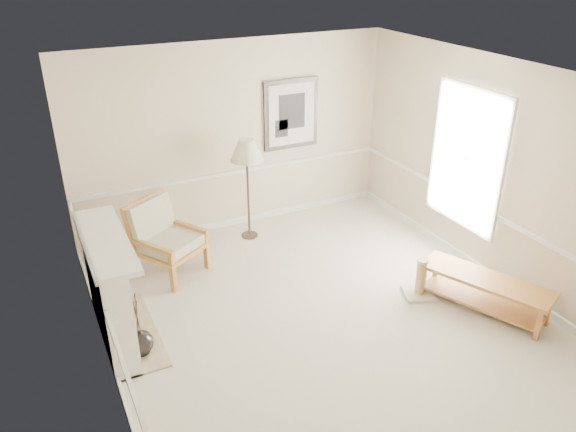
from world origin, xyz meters
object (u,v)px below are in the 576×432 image
object	(u,v)px
scratching_post	(420,284)
bench	(484,288)
floor_vase	(141,343)
floor_lamp	(247,153)
armchair	(162,235)

from	to	relation	value
scratching_post	bench	bearing A→B (deg)	-48.74
floor_vase	scratching_post	distance (m)	3.52
floor_vase	floor_lamp	distance (m)	3.20
bench	scratching_post	xyz separation A→B (m)	(-0.51, 0.58, -0.13)
armchair	floor_lamp	size ratio (longest dim) A/B	0.71
armchair	floor_lamp	bearing A→B (deg)	-16.49
armchair	floor_vase	bearing A→B (deg)	-145.94
floor_lamp	scratching_post	bearing A→B (deg)	-61.38
armchair	scratching_post	xyz separation A→B (m)	(2.78, -2.06, -0.39)
scratching_post	floor_vase	bearing A→B (deg)	173.03
floor_lamp	bench	world-z (taller)	floor_lamp
bench	floor_lamp	bearing A→B (deg)	121.34
armchair	floor_lamp	world-z (taller)	floor_lamp
armchair	bench	world-z (taller)	armchair
bench	scratching_post	bearing A→B (deg)	131.26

